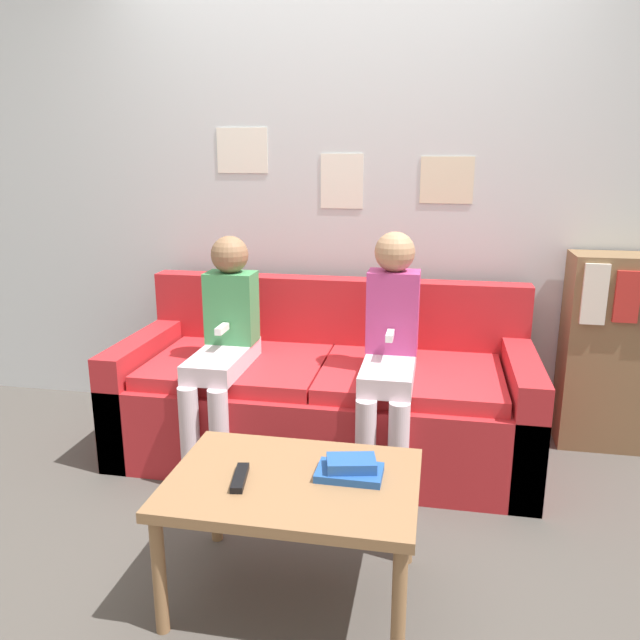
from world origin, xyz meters
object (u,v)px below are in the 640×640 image
at_px(person_right, 390,344).
at_px(tv_remote, 240,478).
at_px(coffee_table, 293,492).
at_px(person_left, 224,339).
at_px(couch, 325,397).
at_px(bookshelf, 612,351).

bearing_deg(person_right, tv_remote, -112.80).
relative_size(coffee_table, person_left, 0.75).
relative_size(couch, person_right, 1.78).
xyz_separation_m(couch, person_left, (-0.46, -0.20, 0.34)).
height_order(couch, person_right, person_right).
relative_size(tv_remote, bookshelf, 0.17).
bearing_deg(person_right, coffee_table, -104.69).
relative_size(person_left, person_right, 0.97).
relative_size(person_left, tv_remote, 6.36).
xyz_separation_m(couch, person_right, (0.34, -0.20, 0.36)).
bearing_deg(couch, bookshelf, 13.40).
xyz_separation_m(coffee_table, bookshelf, (1.34, 1.46, 0.12)).
bearing_deg(coffee_table, person_right, 75.31).
xyz_separation_m(coffee_table, tv_remote, (-0.17, -0.05, 0.06)).
relative_size(coffee_table, person_right, 0.72).
height_order(coffee_table, person_right, person_right).
distance_m(couch, person_right, 0.53).
distance_m(coffee_table, person_left, 1.10).
bearing_deg(tv_remote, bookshelf, 35.63).
distance_m(person_right, tv_remote, 1.07).
relative_size(coffee_table, tv_remote, 4.76).
height_order(couch, coffee_table, couch).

